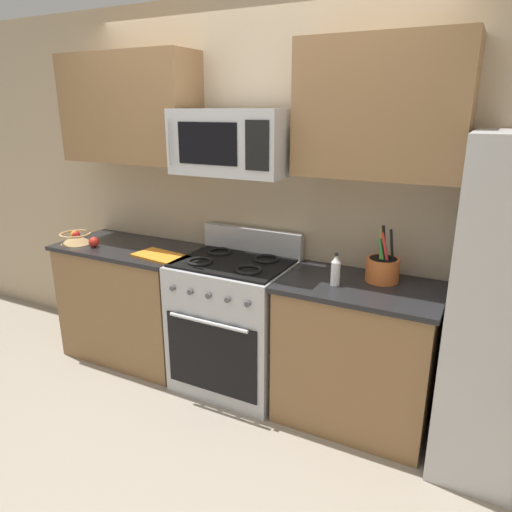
{
  "coord_description": "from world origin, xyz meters",
  "views": [
    {
      "loc": [
        1.5,
        -1.93,
        1.9
      ],
      "look_at": [
        0.23,
        0.51,
        1.03
      ],
      "focal_mm": 32.95,
      "sensor_mm": 36.0,
      "label": 1
    }
  ],
  "objects_px": {
    "fruit_basket": "(76,237)",
    "bottle_vinegar": "(336,271)",
    "apple_loose": "(94,242)",
    "range_oven": "(234,323)",
    "cutting_board": "(161,256)",
    "microwave": "(234,142)",
    "utensil_crock": "(383,268)"
  },
  "relations": [
    {
      "from": "range_oven",
      "to": "cutting_board",
      "type": "height_order",
      "value": "range_oven"
    },
    {
      "from": "apple_loose",
      "to": "cutting_board",
      "type": "xyz_separation_m",
      "value": [
        0.6,
        0.02,
        -0.03
      ]
    },
    {
      "from": "fruit_basket",
      "to": "cutting_board",
      "type": "xyz_separation_m",
      "value": [
        0.8,
        0.01,
        -0.04
      ]
    },
    {
      "from": "fruit_basket",
      "to": "apple_loose",
      "type": "distance_m",
      "value": 0.2
    },
    {
      "from": "range_oven",
      "to": "microwave",
      "type": "distance_m",
      "value": 1.22
    },
    {
      "from": "apple_loose",
      "to": "range_oven",
      "type": "bearing_deg",
      "value": 7.19
    },
    {
      "from": "utensil_crock",
      "to": "cutting_board",
      "type": "relative_size",
      "value": 0.87
    },
    {
      "from": "microwave",
      "to": "utensil_crock",
      "type": "xyz_separation_m",
      "value": [
        0.95,
        0.1,
        -0.71
      ]
    },
    {
      "from": "microwave",
      "to": "cutting_board",
      "type": "height_order",
      "value": "microwave"
    },
    {
      "from": "range_oven",
      "to": "bottle_vinegar",
      "type": "height_order",
      "value": "bottle_vinegar"
    },
    {
      "from": "utensil_crock",
      "to": "fruit_basket",
      "type": "height_order",
      "value": "utensil_crock"
    },
    {
      "from": "range_oven",
      "to": "apple_loose",
      "type": "bearing_deg",
      "value": -172.81
    },
    {
      "from": "cutting_board",
      "to": "bottle_vinegar",
      "type": "distance_m",
      "value": 1.24
    },
    {
      "from": "apple_loose",
      "to": "bottle_vinegar",
      "type": "height_order",
      "value": "bottle_vinegar"
    },
    {
      "from": "range_oven",
      "to": "fruit_basket",
      "type": "xyz_separation_m",
      "value": [
        -1.31,
        -0.13,
        0.48
      ]
    },
    {
      "from": "apple_loose",
      "to": "bottle_vinegar",
      "type": "bearing_deg",
      "value": 2.23
    },
    {
      "from": "microwave",
      "to": "cutting_board",
      "type": "relative_size",
      "value": 1.87
    },
    {
      "from": "microwave",
      "to": "fruit_basket",
      "type": "xyz_separation_m",
      "value": [
        -1.31,
        -0.16,
        -0.74
      ]
    },
    {
      "from": "bottle_vinegar",
      "to": "utensil_crock",
      "type": "bearing_deg",
      "value": 39.91
    },
    {
      "from": "microwave",
      "to": "apple_loose",
      "type": "height_order",
      "value": "microwave"
    },
    {
      "from": "apple_loose",
      "to": "cutting_board",
      "type": "distance_m",
      "value": 0.6
    },
    {
      "from": "fruit_basket",
      "to": "bottle_vinegar",
      "type": "height_order",
      "value": "bottle_vinegar"
    },
    {
      "from": "range_oven",
      "to": "apple_loose",
      "type": "xyz_separation_m",
      "value": [
        -1.12,
        -0.14,
        0.47
      ]
    },
    {
      "from": "fruit_basket",
      "to": "apple_loose",
      "type": "relative_size",
      "value": 3.08
    },
    {
      "from": "fruit_basket",
      "to": "cutting_board",
      "type": "relative_size",
      "value": 0.59
    },
    {
      "from": "range_oven",
      "to": "microwave",
      "type": "height_order",
      "value": "microwave"
    },
    {
      "from": "fruit_basket",
      "to": "apple_loose",
      "type": "xyz_separation_m",
      "value": [
        0.2,
        -0.01,
        -0.01
      ]
    },
    {
      "from": "microwave",
      "to": "apple_loose",
      "type": "distance_m",
      "value": 1.35
    },
    {
      "from": "apple_loose",
      "to": "cutting_board",
      "type": "bearing_deg",
      "value": 2.37
    },
    {
      "from": "fruit_basket",
      "to": "bottle_vinegar",
      "type": "distance_m",
      "value": 2.04
    },
    {
      "from": "bottle_vinegar",
      "to": "range_oven",
      "type": "bearing_deg",
      "value": 174.55
    },
    {
      "from": "apple_loose",
      "to": "bottle_vinegar",
      "type": "xyz_separation_m",
      "value": [
        1.84,
        0.07,
        0.05
      ]
    }
  ]
}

